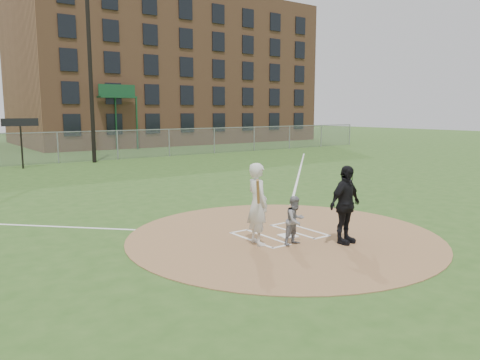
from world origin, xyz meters
TOP-DOWN VIEW (x-y plane):
  - ground at (0.00, 0.00)m, footprint 140.00×140.00m
  - dirt_circle at (0.00, 0.00)m, footprint 8.40×8.40m
  - home_plate at (0.04, -0.14)m, footprint 0.50×0.50m
  - foul_line_first at (9.00, 9.00)m, footprint 17.04×17.04m
  - catcher at (-0.33, -0.81)m, footprint 0.65×0.54m
  - umpire at (0.78, -1.46)m, footprint 1.22×0.64m
  - batters_boxes at (0.00, 0.15)m, footprint 2.08×1.88m
  - batter_at_plate at (-1.07, -0.22)m, footprint 0.84×1.06m
  - outfield_fence at (0.00, 22.00)m, footprint 56.08×0.08m
  - brick_warehouse at (16.00, 37.96)m, footprint 30.00×17.17m
  - light_pole at (2.00, 21.00)m, footprint 1.20×0.30m
  - scoreboard_sign at (-2.50, 20.20)m, footprint 2.00×0.10m

SIDE VIEW (x-z plane):
  - ground at x=0.00m, z-range 0.00..0.00m
  - foul_line_first at x=9.00m, z-range 0.00..0.01m
  - dirt_circle at x=0.00m, z-range 0.00..0.02m
  - batters_boxes at x=0.00m, z-range 0.02..0.03m
  - home_plate at x=0.04m, z-range 0.02..0.05m
  - catcher at x=-0.33m, z-range 0.02..1.26m
  - outfield_fence at x=0.00m, z-range 0.00..2.03m
  - umpire at x=0.78m, z-range 0.02..2.02m
  - batter_at_plate at x=-1.07m, z-range 0.02..2.09m
  - scoreboard_sign at x=-2.50m, z-range 0.92..3.85m
  - light_pole at x=2.00m, z-range 0.50..12.72m
  - brick_warehouse at x=16.00m, z-range 0.00..15.00m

